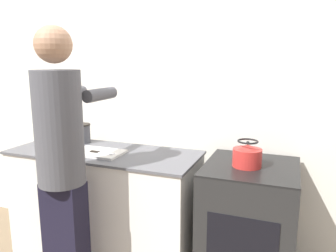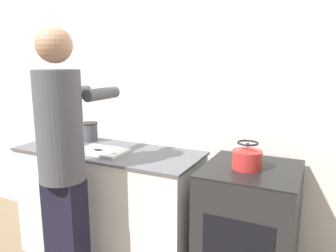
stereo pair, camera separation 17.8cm
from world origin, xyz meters
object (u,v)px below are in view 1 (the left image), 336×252
at_px(person, 62,158).
at_px(bowl_prep, 50,138).
at_px(cutting_board, 98,153).
at_px(canister_jar, 82,133).
at_px(oven, 248,229).
at_px(knife, 101,153).
at_px(kettle, 247,155).

relative_size(person, bowl_prep, 9.03).
bearing_deg(bowl_prep, cutting_board, -14.77).
distance_m(cutting_board, canister_jar, 0.40).
bearing_deg(oven, cutting_board, -174.32).
bearing_deg(bowl_prep, person, -44.58).
bearing_deg(knife, oven, 9.73).
bearing_deg(bowl_prep, kettle, -2.46).
bearing_deg(person, bowl_prep, 135.42).
bearing_deg(canister_jar, person, -63.55).
relative_size(cutting_board, bowl_prep, 1.87).
xyz_separation_m(bowl_prep, canister_jar, (0.25, 0.10, 0.04)).
relative_size(person, knife, 8.84).
bearing_deg(oven, knife, -172.72).
bearing_deg(canister_jar, knife, -37.17).
relative_size(person, kettle, 9.54).
bearing_deg(cutting_board, oven, 5.68).
distance_m(oven, bowl_prep, 1.71).
relative_size(bowl_prep, canister_jar, 1.23).
xyz_separation_m(cutting_board, bowl_prep, (-0.56, 0.15, 0.03)).
height_order(oven, kettle, kettle).
height_order(person, knife, person).
bearing_deg(kettle, knife, -174.24).
xyz_separation_m(kettle, bowl_prep, (-1.62, 0.07, -0.04)).
distance_m(person, canister_jar, 0.74).
distance_m(cutting_board, bowl_prep, 0.58).
relative_size(knife, kettle, 1.08).
relative_size(cutting_board, canister_jar, 2.31).
relative_size(cutting_board, knife, 1.83).
height_order(oven, canister_jar, canister_jar).
distance_m(knife, kettle, 1.02).
distance_m(person, kettle, 1.15).
height_order(cutting_board, bowl_prep, bowl_prep).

